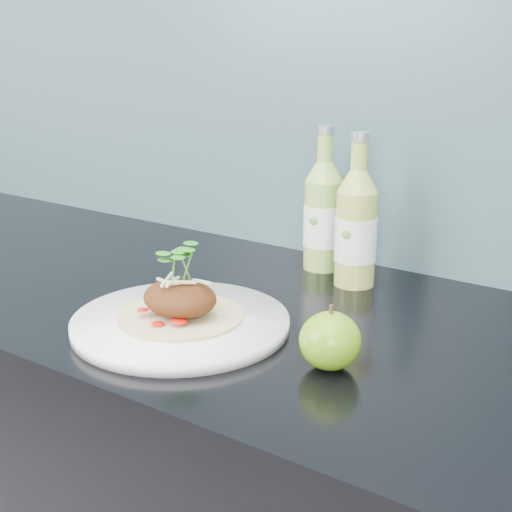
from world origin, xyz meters
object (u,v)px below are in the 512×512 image
object	(u,v)px
dinner_plate	(181,323)
cider_bottle_right	(356,229)
green_apple	(330,341)
cider_bottle_left	(323,216)

from	to	relation	value
dinner_plate	cider_bottle_right	world-z (taller)	cider_bottle_right
green_apple	cider_bottle_left	bearing A→B (deg)	121.17
green_apple	cider_bottle_left	world-z (taller)	cider_bottle_left
dinner_plate	cider_bottle_right	distance (m)	0.32
cider_bottle_right	cider_bottle_left	bearing A→B (deg)	166.78
dinner_plate	cider_bottle_left	size ratio (longest dim) A/B	1.56
cider_bottle_left	dinner_plate	bearing A→B (deg)	-85.68
green_apple	cider_bottle_right	distance (m)	0.31
green_apple	cider_bottle_right	size ratio (longest dim) A/B	0.34
dinner_plate	green_apple	bearing A→B (deg)	2.68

